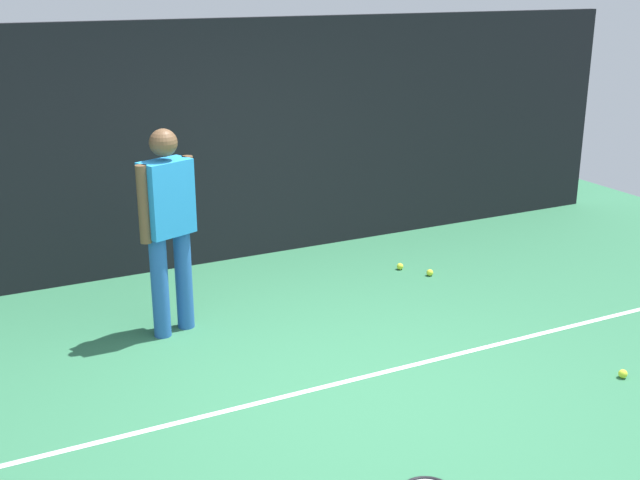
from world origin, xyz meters
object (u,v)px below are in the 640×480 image
(tennis_player, at_px, (168,220))
(tennis_ball_near_player, at_px, (400,266))
(tennis_ball_by_fence, at_px, (623,374))
(tennis_ball_mid_court, at_px, (430,273))

(tennis_player, height_order, tennis_ball_near_player, tennis_player)
(tennis_player, xyz_separation_m, tennis_ball_by_fence, (2.70, -2.28, -0.93))
(tennis_ball_by_fence, bearing_deg, tennis_ball_mid_court, 91.76)
(tennis_ball_by_fence, distance_m, tennis_ball_mid_court, 2.41)
(tennis_ball_mid_court, bearing_deg, tennis_ball_near_player, 120.74)
(tennis_player, height_order, tennis_ball_by_fence, tennis_player)
(tennis_ball_near_player, height_order, tennis_ball_mid_court, same)
(tennis_player, distance_m, tennis_ball_mid_court, 2.79)
(tennis_ball_mid_court, bearing_deg, tennis_ball_by_fence, -88.24)
(tennis_ball_near_player, relative_size, tennis_ball_mid_court, 1.00)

